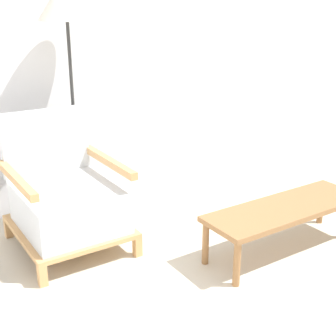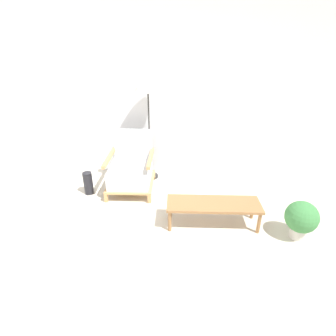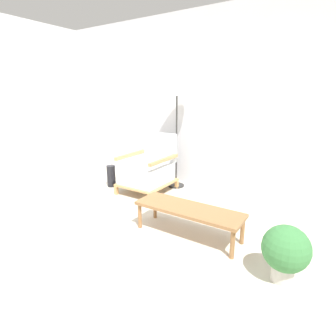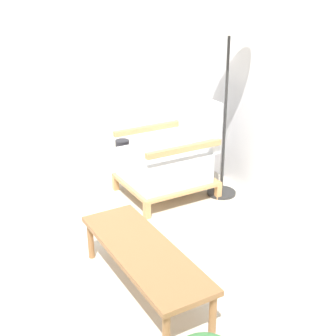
# 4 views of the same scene
# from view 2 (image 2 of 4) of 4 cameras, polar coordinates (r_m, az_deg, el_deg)

# --- Properties ---
(ground_plane) EXTENTS (14.00, 14.00, 0.00)m
(ground_plane) POSITION_cam_2_polar(r_m,az_deg,el_deg) (2.99, -4.32, -20.34)
(ground_plane) COLOR beige
(wall_back) EXTENTS (8.00, 0.06, 2.70)m
(wall_back) POSITION_cam_2_polar(r_m,az_deg,el_deg) (4.43, -1.73, 15.50)
(wall_back) COLOR silver
(wall_back) RESTS_ON ground_plane
(armchair) EXTENTS (0.69, 0.78, 0.89)m
(armchair) POSITION_cam_2_polar(r_m,az_deg,el_deg) (4.14, -8.05, -0.33)
(armchair) COLOR tan
(armchair) RESTS_ON ground_plane
(floor_lamp) EXTENTS (0.40, 0.40, 1.76)m
(floor_lamp) POSITION_cam_2_polar(r_m,az_deg,el_deg) (4.13, -4.43, 17.40)
(floor_lamp) COLOR #2D2D2D
(floor_lamp) RESTS_ON ground_plane
(coffee_table) EXTENTS (1.18, 0.38, 0.33)m
(coffee_table) POSITION_cam_2_polar(r_m,az_deg,el_deg) (3.38, 9.87, -8.03)
(coffee_table) COLOR olive
(coffee_table) RESTS_ON ground_plane
(vase) EXTENTS (0.14, 0.14, 0.36)m
(vase) POSITION_cam_2_polar(r_m,az_deg,el_deg) (4.22, -16.98, -3.17)
(vase) COLOR black
(vase) RESTS_ON ground_plane
(potted_plant) EXTENTS (0.38, 0.38, 0.49)m
(potted_plant) POSITION_cam_2_polar(r_m,az_deg,el_deg) (3.50, 27.03, -9.69)
(potted_plant) COLOR beige
(potted_plant) RESTS_ON ground_plane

